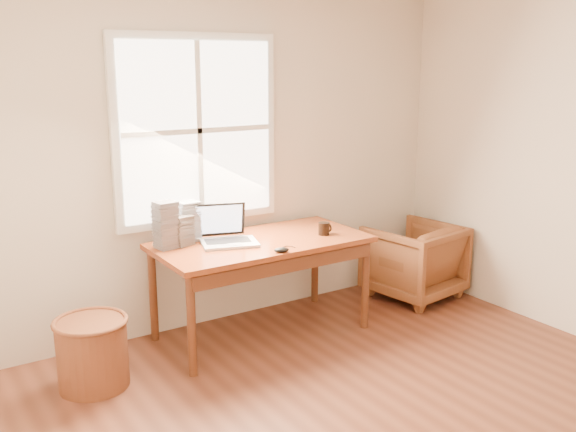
{
  "coord_description": "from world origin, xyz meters",
  "views": [
    {
      "loc": [
        -2.35,
        -2.19,
        2.05
      ],
      "look_at": [
        0.14,
        1.65,
        0.95
      ],
      "focal_mm": 40.0,
      "sensor_mm": 36.0,
      "label": 1
    }
  ],
  "objects_px": {
    "armchair": "(414,261)",
    "laptop": "(229,226)",
    "wicker_stool": "(93,354)",
    "coffee_mug": "(324,229)",
    "cd_stack_a": "(188,222)",
    "desk": "(261,243)"
  },
  "relations": [
    {
      "from": "armchair",
      "to": "laptop",
      "type": "height_order",
      "value": "laptop"
    },
    {
      "from": "wicker_stool",
      "to": "coffee_mug",
      "type": "distance_m",
      "value": 1.91
    },
    {
      "from": "coffee_mug",
      "to": "cd_stack_a",
      "type": "xyz_separation_m",
      "value": [
        -0.95,
        0.41,
        0.1
      ]
    },
    {
      "from": "laptop",
      "to": "armchair",
      "type": "bearing_deg",
      "value": 15.84
    },
    {
      "from": "coffee_mug",
      "to": "wicker_stool",
      "type": "bearing_deg",
      "value": 176.57
    },
    {
      "from": "wicker_stool",
      "to": "armchair",
      "type": "bearing_deg",
      "value": 1.7
    },
    {
      "from": "wicker_stool",
      "to": "coffee_mug",
      "type": "bearing_deg",
      "value": -0.36
    },
    {
      "from": "coffee_mug",
      "to": "armchair",
      "type": "bearing_deg",
      "value": 2.13
    },
    {
      "from": "laptop",
      "to": "coffee_mug",
      "type": "height_order",
      "value": "laptop"
    },
    {
      "from": "cd_stack_a",
      "to": "armchair",
      "type": "bearing_deg",
      "value": -8.84
    },
    {
      "from": "laptop",
      "to": "cd_stack_a",
      "type": "height_order",
      "value": "cd_stack_a"
    },
    {
      "from": "armchair",
      "to": "coffee_mug",
      "type": "relative_size",
      "value": 7.51
    },
    {
      "from": "wicker_stool",
      "to": "desk",
      "type": "bearing_deg",
      "value": 5.2
    },
    {
      "from": "armchair",
      "to": "laptop",
      "type": "distance_m",
      "value": 1.89
    },
    {
      "from": "coffee_mug",
      "to": "cd_stack_a",
      "type": "distance_m",
      "value": 1.04
    },
    {
      "from": "desk",
      "to": "coffee_mug",
      "type": "bearing_deg",
      "value": -15.39
    },
    {
      "from": "desk",
      "to": "laptop",
      "type": "xyz_separation_m",
      "value": [
        -0.26,
        0.02,
        0.16
      ]
    },
    {
      "from": "desk",
      "to": "laptop",
      "type": "height_order",
      "value": "laptop"
    },
    {
      "from": "armchair",
      "to": "wicker_stool",
      "type": "xyz_separation_m",
      "value": [
        -2.89,
        -0.09,
        -0.11
      ]
    },
    {
      "from": "coffee_mug",
      "to": "desk",
      "type": "bearing_deg",
      "value": 161.54
    },
    {
      "from": "desk",
      "to": "cd_stack_a",
      "type": "distance_m",
      "value": 0.56
    },
    {
      "from": "wicker_stool",
      "to": "cd_stack_a",
      "type": "bearing_deg",
      "value": 24.48
    }
  ]
}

